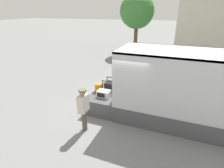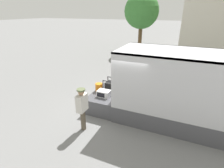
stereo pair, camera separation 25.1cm
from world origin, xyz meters
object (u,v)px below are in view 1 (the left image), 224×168
object	(u,v)px
street_tree	(137,11)
microwave	(104,94)
orange_bucket	(98,87)
worker_person	(83,106)
portable_generator	(112,86)

from	to	relation	value
street_tree	microwave	bearing A→B (deg)	-82.33
orange_bucket	worker_person	xyz separation A→B (m)	(0.32, -1.88, 0.12)
worker_person	microwave	bearing A→B (deg)	85.48
portable_generator	worker_person	bearing A→B (deg)	-96.02
portable_generator	worker_person	world-z (taller)	worker_person
portable_generator	orange_bucket	distance (m)	0.63
microwave	street_tree	world-z (taller)	street_tree
portable_generator	worker_person	xyz separation A→B (m)	(-0.23, -2.19, 0.10)
worker_person	street_tree	size ratio (longest dim) A/B	0.29
microwave	street_tree	bearing A→B (deg)	97.67
worker_person	street_tree	bearing A→B (deg)	96.27
portable_generator	street_tree	xyz separation A→B (m)	(-1.63, 10.58, 3.08)
microwave	orange_bucket	xyz separation A→B (m)	(-0.44, 0.40, 0.04)
microwave	worker_person	distance (m)	1.50
portable_generator	worker_person	distance (m)	2.20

